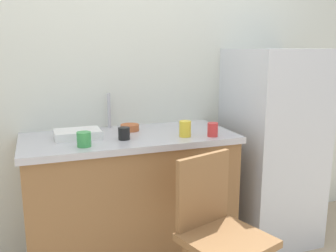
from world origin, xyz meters
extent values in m
cube|color=silver|center=(0.00, 1.00, 1.34)|extent=(4.80, 0.10, 2.68)
cube|color=olive|center=(-0.06, 0.65, 0.43)|extent=(1.32, 0.60, 0.85)
cube|color=#B7B7BC|center=(-0.06, 0.65, 0.87)|extent=(1.36, 0.64, 0.04)
cylinder|color=#B7B7BC|center=(-0.14, 0.90, 1.02)|extent=(0.02, 0.02, 0.24)
cube|color=silver|center=(1.03, 0.63, 0.72)|extent=(0.58, 0.63, 1.44)
cube|color=olive|center=(0.26, -0.09, 0.47)|extent=(0.50, 0.50, 0.04)
cube|color=olive|center=(0.21, 0.09, 0.69)|extent=(0.35, 0.14, 0.40)
cube|color=white|center=(-0.38, 0.68, 0.92)|extent=(0.28, 0.20, 0.05)
cylinder|color=#B25B33|center=(-0.03, 0.76, 0.92)|extent=(0.12, 0.12, 0.04)
cylinder|color=red|center=(0.43, 0.43, 0.94)|extent=(0.07, 0.07, 0.09)
cylinder|color=green|center=(-0.37, 0.46, 0.94)|extent=(0.08, 0.08, 0.08)
cylinder|color=black|center=(-0.12, 0.54, 0.93)|extent=(0.07, 0.07, 0.08)
cylinder|color=yellow|center=(0.26, 0.48, 0.94)|extent=(0.07, 0.07, 0.10)
camera|label=1|loc=(-0.61, -1.61, 1.45)|focal=39.31mm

